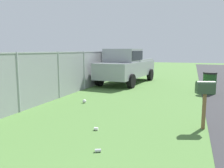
{
  "coord_description": "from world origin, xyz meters",
  "views": [
    {
      "loc": [
        0.34,
        -0.82,
        2.0
      ],
      "look_at": [
        5.47,
        0.98,
        1.21
      ],
      "focal_mm": 36.94,
      "sensor_mm": 36.0,
      "label": 1
    }
  ],
  "objects": [
    {
      "name": "litter_bag_midfield_a",
      "position": [
        8.15,
        3.04,
        0.07
      ],
      "size": [
        0.14,
        0.14,
        0.14
      ],
      "primitive_type": "sphere",
      "color": "silver",
      "rests_on": "ground"
    },
    {
      "name": "trash_bin",
      "position": [
        11.8,
        -1.6,
        0.51
      ],
      "size": [
        0.62,
        0.62,
        1.01
      ],
      "color": "#1E4C1E",
      "rests_on": "ground"
    },
    {
      "name": "fence_section",
      "position": [
        8.66,
        4.46,
        1.05
      ],
      "size": [
        14.42,
        0.07,
        1.96
      ],
      "color": "#9EA3A8",
      "rests_on": "ground"
    },
    {
      "name": "pickup_truck",
      "position": [
        13.86,
        3.01,
        1.11
      ],
      "size": [
        5.61,
        2.65,
        2.09
      ],
      "rotation": [
        0.0,
        0.0,
        3.03
      ],
      "color": "#93999E",
      "rests_on": "ground"
    },
    {
      "name": "litter_cup_midfield_b",
      "position": [
        5.48,
        1.41,
        0.04
      ],
      "size": [
        0.09,
        0.11,
        0.08
      ],
      "primitive_type": "cylinder",
      "rotation": [
        0.0,
        1.57,
        1.72
      ],
      "color": "white",
      "rests_on": "ground"
    },
    {
      "name": "mailbox",
      "position": [
        6.51,
        -1.15,
        0.98
      ],
      "size": [
        0.33,
        0.49,
        1.24
      ],
      "rotation": [
        0.0,
        0.0,
        0.3
      ],
      "color": "brown",
      "rests_on": "ground"
    },
    {
      "name": "litter_can_near_hydrant",
      "position": [
        4.33,
        0.88,
        0.03
      ],
      "size": [
        0.11,
        0.14,
        0.07
      ],
      "primitive_type": "cylinder",
      "rotation": [
        0.0,
        1.57,
        5.18
      ],
      "color": "silver",
      "rests_on": "ground"
    }
  ]
}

